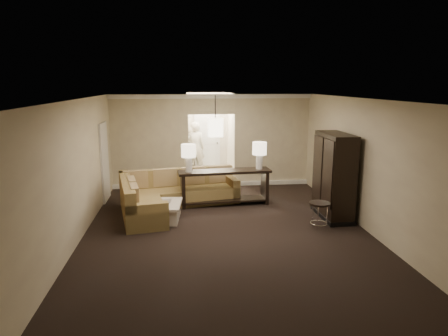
{
  "coord_description": "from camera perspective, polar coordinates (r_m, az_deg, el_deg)",
  "views": [
    {
      "loc": [
        -0.94,
        -7.96,
        3.11
      ],
      "look_at": [
        0.07,
        1.2,
        1.15
      ],
      "focal_mm": 32.0,
      "sensor_mm": 36.0,
      "label": 1
    }
  ],
  "objects": [
    {
      "name": "sectional_sofa",
      "position": [
        10.15,
        -7.93,
        -3.82
      ],
      "size": [
        3.16,
        2.85,
        0.91
      ],
      "rotation": [
        0.0,
        0.0,
        0.19
      ],
      "color": "brown",
      "rests_on": "ground"
    },
    {
      "name": "baseboard",
      "position": [
        12.33,
        -1.72,
        -2.32
      ],
      "size": [
        6.0,
        0.1,
        0.12
      ],
      "primitive_type": "cube",
      "color": "white",
      "rests_on": "ground"
    },
    {
      "name": "table_lamp_right",
      "position": [
        10.38,
        5.09,
        2.41
      ],
      "size": [
        0.37,
        0.37,
        0.7
      ],
      "color": "white",
      "rests_on": "console_table"
    },
    {
      "name": "armoire",
      "position": [
        9.65,
        15.37,
        -1.34
      ],
      "size": [
        0.59,
        1.39,
        1.99
      ],
      "color": "black",
      "rests_on": "ground"
    },
    {
      "name": "crown_molding",
      "position": [
        11.95,
        -1.8,
        10.18
      ],
      "size": [
        6.0,
        0.1,
        0.12
      ],
      "primitive_type": "cube",
      "color": "white",
      "rests_on": "wall_back"
    },
    {
      "name": "wall_back",
      "position": [
        12.11,
        -1.78,
        3.89
      ],
      "size": [
        6.0,
        0.04,
        2.8
      ],
      "primitive_type": "cube",
      "color": "beige",
      "rests_on": "ground"
    },
    {
      "name": "wall_left",
      "position": [
        8.39,
        -20.34,
        -0.52
      ],
      "size": [
        0.04,
        8.0,
        2.8
      ],
      "primitive_type": "cube",
      "color": "beige",
      "rests_on": "ground"
    },
    {
      "name": "side_door",
      "position": [
        11.14,
        -16.67,
        0.84
      ],
      "size": [
        0.05,
        0.9,
        2.1
      ],
      "primitive_type": "cube",
      "color": "silver",
      "rests_on": "ground"
    },
    {
      "name": "wall_right",
      "position": [
        9.04,
        19.69,
        0.39
      ],
      "size": [
        0.04,
        8.0,
        2.8
      ],
      "primitive_type": "cube",
      "color": "beige",
      "rests_on": "ground"
    },
    {
      "name": "wall_front",
      "position": [
        4.41,
        6.67,
        -10.92
      ],
      "size": [
        6.0,
        0.04,
        2.8
      ],
      "primitive_type": "cube",
      "color": "beige",
      "rests_on": "ground"
    },
    {
      "name": "pendant_light",
      "position": [
        10.76,
        -1.24,
        5.83
      ],
      "size": [
        0.38,
        0.38,
        1.09
      ],
      "color": "black",
      "rests_on": "ceiling"
    },
    {
      "name": "ground",
      "position": [
        8.59,
        0.44,
        -9.21
      ],
      "size": [
        8.0,
        8.0,
        0.0
      ],
      "primitive_type": "plane",
      "color": "black",
      "rests_on": "ground"
    },
    {
      "name": "person",
      "position": [
        13.72,
        -4.17,
        3.23
      ],
      "size": [
        0.78,
        0.56,
        2.04
      ],
      "primitive_type": "imported",
      "rotation": [
        0.0,
        0.0,
        3.23
      ],
      "color": "beige",
      "rests_on": "ground"
    },
    {
      "name": "coffee_table",
      "position": [
        9.41,
        -9.26,
        -6.12
      ],
      "size": [
        1.1,
        1.1,
        0.43
      ],
      "rotation": [
        0.0,
        0.0,
        -0.09
      ],
      "color": "white",
      "rests_on": "ground"
    },
    {
      "name": "ceiling",
      "position": [
        8.02,
        0.47,
        9.78
      ],
      "size": [
        6.0,
        8.0,
        0.02
      ],
      "primitive_type": "cube",
      "color": "white",
      "rests_on": "wall_back"
    },
    {
      "name": "console_table",
      "position": [
        10.34,
        0.09,
        -2.34
      ],
      "size": [
        2.42,
        0.73,
        0.92
      ],
      "rotation": [
        0.0,
        0.0,
        0.08
      ],
      "color": "black",
      "rests_on": "ground"
    },
    {
      "name": "drink_table",
      "position": [
        8.99,
        13.47,
        -5.82
      ],
      "size": [
        0.46,
        0.46,
        0.57
      ],
      "rotation": [
        0.0,
        0.0,
        0.02
      ],
      "color": "black",
      "rests_on": "ground"
    },
    {
      "name": "foyer",
      "position": [
        13.45,
        -2.23,
        4.27
      ],
      "size": [
        1.44,
        2.02,
        2.8
      ],
      "color": "beige",
      "rests_on": "ground"
    },
    {
      "name": "table_lamp_left",
      "position": [
        10.03,
        -5.08,
        2.08
      ],
      "size": [
        0.37,
        0.37,
        0.7
      ],
      "color": "white",
      "rests_on": "console_table"
    }
  ]
}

